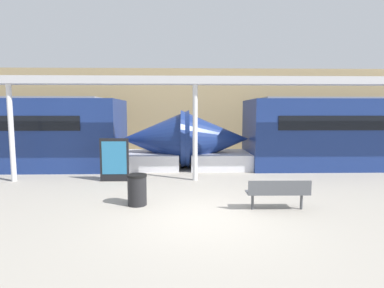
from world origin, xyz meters
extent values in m
plane|color=#A8A093|center=(0.00, 0.00, 0.00)|extent=(60.00, 60.00, 0.00)
cube|color=tan|center=(0.00, 10.24, 2.50)|extent=(56.00, 0.20, 5.00)
cube|color=navy|center=(8.59, 6.64, 1.55)|extent=(12.19, 2.90, 3.10)
cone|color=navy|center=(0.95, 6.64, 1.32)|extent=(3.09, 2.63, 2.63)
cube|color=silver|center=(1.25, 6.64, 0.35)|extent=(2.78, 2.46, 0.70)
cube|color=gray|center=(8.59, 6.64, 3.15)|extent=(10.97, 1.74, 0.10)
cone|color=navy|center=(-1.76, 6.64, 1.32)|extent=(3.09, 2.63, 2.63)
cube|color=silver|center=(-2.06, 6.64, 0.35)|extent=(2.78, 2.46, 0.70)
cube|color=#4C4F54|center=(1.98, 0.56, 0.45)|extent=(1.61, 0.46, 0.04)
cube|color=#4C4F54|center=(1.98, 0.36, 0.64)|extent=(1.61, 0.05, 0.34)
cylinder|color=#4C4F54|center=(1.34, 0.57, 0.21)|extent=(0.07, 0.07, 0.43)
cylinder|color=#4C4F54|center=(2.62, 0.56, 0.21)|extent=(0.07, 0.07, 0.43)
cylinder|color=black|center=(-1.73, 1.02, 0.39)|extent=(0.51, 0.51, 0.79)
cylinder|color=black|center=(-1.73, 1.02, 0.82)|extent=(0.54, 0.54, 0.06)
cube|color=black|center=(-3.00, 3.91, 0.80)|extent=(1.05, 0.06, 1.59)
cube|color=teal|center=(-3.00, 3.87, 0.87)|extent=(0.89, 0.01, 1.21)
cylinder|color=silver|center=(-0.04, 4.02, 1.77)|extent=(0.18, 0.18, 3.53)
cylinder|color=silver|center=(-6.73, 4.02, 1.77)|extent=(0.18, 0.18, 3.53)
cube|color=#B7B7BC|center=(-0.04, 4.02, 3.67)|extent=(28.00, 0.60, 0.28)
camera|label=1|loc=(-0.43, -6.99, 2.52)|focal=28.00mm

